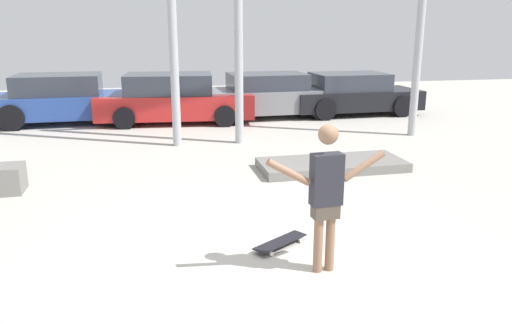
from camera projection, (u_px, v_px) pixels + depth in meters
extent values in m
plane|color=#B2ADA3|center=(258.00, 250.00, 6.30)|extent=(36.00, 36.00, 0.00)
cylinder|color=#8C664C|center=(318.00, 239.00, 5.65)|extent=(0.11, 0.11, 0.81)
cylinder|color=#8C664C|center=(330.00, 237.00, 5.69)|extent=(0.11, 0.11, 0.81)
cube|color=#4C4238|center=(325.00, 210.00, 5.58)|extent=(0.31, 0.19, 0.18)
cube|color=#26262D|center=(327.00, 179.00, 5.49)|extent=(0.36, 0.20, 0.58)
sphere|color=#8C664C|center=(328.00, 134.00, 5.35)|extent=(0.22, 0.22, 0.22)
cylinder|color=#8C664C|center=(289.00, 172.00, 5.34)|extent=(0.51, 0.12, 0.34)
cylinder|color=#8C664C|center=(364.00, 166.00, 5.58)|extent=(0.51, 0.12, 0.34)
cube|color=black|center=(280.00, 242.00, 6.37)|extent=(0.79, 0.63, 0.01)
cylinder|color=silver|center=(288.00, 236.00, 6.65)|extent=(0.06, 0.06, 0.05)
cylinder|color=silver|center=(301.00, 241.00, 6.50)|extent=(0.06, 0.06, 0.05)
cylinder|color=silver|center=(259.00, 249.00, 6.27)|extent=(0.06, 0.06, 0.05)
cylinder|color=silver|center=(272.00, 254.00, 6.12)|extent=(0.06, 0.06, 0.05)
cube|color=slate|center=(332.00, 165.00, 9.83)|extent=(2.88, 1.25, 0.18)
cube|color=#284793|center=(66.00, 105.00, 14.44)|extent=(4.27, 1.90, 0.65)
cube|color=#2D333D|center=(58.00, 84.00, 14.25)|extent=(2.37, 1.71, 0.56)
cylinder|color=black|center=(115.00, 105.00, 15.59)|extent=(0.71, 0.24, 0.71)
cylinder|color=black|center=(112.00, 114.00, 13.94)|extent=(0.71, 0.24, 0.71)
cylinder|color=black|center=(25.00, 108.00, 15.03)|extent=(0.71, 0.24, 0.71)
cylinder|color=black|center=(11.00, 118.00, 13.38)|extent=(0.71, 0.24, 0.71)
cube|color=red|center=(176.00, 105.00, 14.56)|extent=(4.56, 2.09, 0.68)
cube|color=#2D333D|center=(169.00, 84.00, 14.38)|extent=(2.56, 1.80, 0.57)
cylinder|color=black|center=(222.00, 107.00, 15.60)|extent=(0.62, 0.27, 0.60)
cylinder|color=black|center=(225.00, 116.00, 13.95)|extent=(0.62, 0.27, 0.60)
cylinder|color=black|center=(132.00, 108.00, 15.28)|extent=(0.62, 0.27, 0.60)
cylinder|color=black|center=(124.00, 118.00, 13.63)|extent=(0.62, 0.27, 0.60)
cube|color=slate|center=(272.00, 100.00, 15.43)|extent=(4.24, 1.91, 0.68)
cube|color=#2D333D|center=(267.00, 81.00, 15.24)|extent=(2.36, 1.70, 0.47)
cylinder|color=black|center=(303.00, 101.00, 16.57)|extent=(0.69, 0.25, 0.68)
cylinder|color=black|center=(321.00, 109.00, 14.96)|extent=(0.69, 0.25, 0.68)
cylinder|color=black|center=(226.00, 103.00, 15.99)|extent=(0.69, 0.25, 0.68)
cylinder|color=black|center=(237.00, 112.00, 14.38)|extent=(0.69, 0.25, 0.68)
cube|color=black|center=(353.00, 99.00, 15.94)|extent=(4.16, 1.89, 0.59)
cube|color=#2D333D|center=(349.00, 82.00, 15.76)|extent=(2.31, 1.69, 0.53)
cylinder|color=black|center=(377.00, 99.00, 17.06)|extent=(0.66, 0.24, 0.66)
cylinder|color=black|center=(403.00, 106.00, 15.46)|extent=(0.66, 0.24, 0.66)
cylinder|color=black|center=(307.00, 101.00, 16.51)|extent=(0.66, 0.24, 0.66)
cylinder|color=black|center=(325.00, 109.00, 14.90)|extent=(0.66, 0.24, 0.66)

